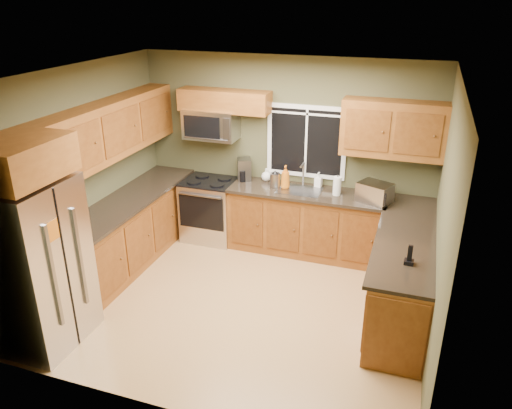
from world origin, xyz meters
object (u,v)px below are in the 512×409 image
Objects in this scene: kettle at (275,180)px; soap_bottle_c at (266,175)px; refrigerator at (38,265)px; toaster_oven at (375,193)px; range at (210,209)px; cordless_phone at (409,258)px; paper_towel_roll at (337,186)px; soap_bottle_a at (285,177)px; soap_bottle_b at (318,180)px; microwave at (211,124)px; coffee_maker at (244,170)px.

kettle is 0.31m from soap_bottle_c.
toaster_oven is (3.06, 2.70, 0.17)m from refrigerator.
refrigerator is 2.89m from range.
range is at bearing 76.03° from refrigerator.
range is at bearing 179.85° from kettle.
cordless_phone is (2.89, -1.60, 0.53)m from range.
range is 3.32× the size of paper_towel_roll.
soap_bottle_c is (-0.20, 0.23, -0.03)m from kettle.
paper_towel_roll is 0.73m from soap_bottle_a.
kettle is 0.61m from soap_bottle_b.
soap_bottle_a reaches higher than paper_towel_roll.
soap_bottle_a reaches higher than range.
refrigerator is 2.37× the size of microwave.
microwave is at bearing 174.70° from soap_bottle_a.
microwave reaches higher than coffee_maker.
soap_bottle_b is at bearing 125.88° from cordless_phone.
soap_bottle_c is (0.80, 0.09, -0.70)m from microwave.
cordless_phone is at bearing 18.13° from refrigerator.
kettle is 0.91× the size of paper_towel_roll.
paper_towel_roll is at bearing -11.67° from soap_bottle_c.
range is 2.45m from toaster_oven.
microwave is 2.43× the size of coffee_maker.
soap_bottle_a is 1.77× the size of soap_bottle_c.
toaster_oven reaches higher than soap_bottle_c.
soap_bottle_a is at bearing -11.85° from coffee_maker.
paper_towel_roll reaches higher than soap_bottle_c.
coffee_maker is (0.48, 0.17, 0.62)m from range.
cordless_phone is (1.89, -1.60, -0.06)m from kettle.
refrigerator is 4.08m from toaster_oven.
paper_towel_roll is 0.37m from soap_bottle_b.
soap_bottle_a is at bearing 178.44° from paper_towel_roll.
paper_towel_roll is (1.38, -0.16, -0.02)m from coffee_maker.
toaster_oven is 1.60m from soap_bottle_c.
range is 1.01m from soap_bottle_c.
refrigerator reaches higher than coffee_maker.
toaster_oven is 1.92× the size of kettle.
microwave is 1.21m from kettle.
toaster_oven is 0.86m from soap_bottle_b.
paper_towel_roll is at bearing -6.52° from coffee_maker.
paper_towel_roll reaches higher than kettle.
soap_bottle_b is at bearing 8.38° from range.
toaster_oven is at bearing -7.26° from coffee_maker.
toaster_oven is 1.76× the size of paper_towel_roll.
soap_bottle_c is at bearing 16.07° from range.
paper_towel_roll is at bearing 122.45° from cordless_phone.
coffee_maker is 0.33m from soap_bottle_c.
soap_bottle_c is at bearing 10.91° from coffee_maker.
range is 2.87× the size of soap_bottle_a.
soap_bottle_b is 1.01× the size of cordless_phone.
microwave is at bearing 90.02° from range.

